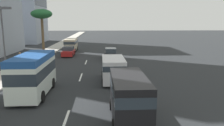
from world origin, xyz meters
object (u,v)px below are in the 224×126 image
at_px(van_fourth, 129,95).
at_px(car_sixth, 111,54).
at_px(street_lamp, 4,36).
at_px(car_third, 68,51).
at_px(minibus_lead, 33,73).
at_px(van_second, 71,44).
at_px(van_fifth, 113,68).
at_px(pedestrian_mid_block, 20,59).
at_px(palm_tree, 42,15).

height_order(van_fourth, car_sixth, van_fourth).
bearing_deg(street_lamp, car_third, -11.22).
xyz_separation_m(minibus_lead, van_second, (25.69, 0.51, -0.40)).
distance_m(minibus_lead, van_fifth, 7.25).
bearing_deg(street_lamp, van_fifth, -89.14).
bearing_deg(car_third, street_lamp, -11.22).
relative_size(pedestrian_mid_block, palm_tree, 0.24).
height_order(minibus_lead, pedestrian_mid_block, minibus_lead).
bearing_deg(van_fourth, car_sixth, 0.25).
distance_m(minibus_lead, pedestrian_mid_block, 10.97).
relative_size(van_second, pedestrian_mid_block, 2.63).
bearing_deg(car_sixth, car_third, 64.70).
bearing_deg(van_fifth, car_sixth, -1.48).
height_order(car_sixth, street_lamp, street_lamp).
relative_size(car_third, van_fourth, 0.84).
bearing_deg(minibus_lead, palm_tree, -167.75).
xyz_separation_m(van_fifth, street_lamp, (-0.15, 9.70, 3.03)).
xyz_separation_m(van_fifth, pedestrian_mid_block, (6.52, 10.91, -0.14)).
distance_m(pedestrian_mid_block, street_lamp, 7.48).
height_order(van_fifth, street_lamp, street_lamp).
bearing_deg(street_lamp, van_second, -7.21).
xyz_separation_m(van_fifth, car_sixth, (12.78, -0.33, -0.52)).
height_order(minibus_lead, van_fifth, minibus_lead).
bearing_deg(minibus_lead, street_lamp, -134.69).
distance_m(van_second, pedestrian_mid_block, 16.23).
bearing_deg(van_second, street_lamp, -7.21).
relative_size(van_second, car_third, 1.13).
height_order(minibus_lead, car_third, minibus_lead).
xyz_separation_m(pedestrian_mid_block, street_lamp, (-6.66, -1.20, 3.17)).
distance_m(van_second, street_lamp, 22.76).
xyz_separation_m(car_sixth, pedestrian_mid_block, (-6.26, 11.23, 0.37)).
height_order(pedestrian_mid_block, street_lamp, street_lamp).
distance_m(minibus_lead, van_fourth, 8.31).
xyz_separation_m(car_third, pedestrian_mid_block, (-9.49, 4.41, 0.41)).
bearing_deg(car_third, van_second, -176.60).
distance_m(van_fourth, street_lamp, 13.27).
relative_size(pedestrian_mid_block, street_lamp, 0.27).
bearing_deg(van_fifth, pedestrian_mid_block, 59.14).
xyz_separation_m(van_second, car_third, (-6.23, -0.37, -0.57)).
bearing_deg(pedestrian_mid_block, street_lamp, 9.44).
xyz_separation_m(van_fifth, palm_tree, (17.96, 11.01, 5.37)).
relative_size(car_third, van_fifth, 0.89).
bearing_deg(van_fifth, van_fourth, -177.08).
bearing_deg(car_sixth, street_lamp, 142.18).
bearing_deg(palm_tree, minibus_lead, -167.75).
xyz_separation_m(minibus_lead, van_fifth, (3.45, -6.36, -0.42)).
xyz_separation_m(car_sixth, street_lamp, (-12.92, 10.03, 3.54)).
distance_m(palm_tree, street_lamp, 18.30).
bearing_deg(car_sixth, van_fifth, 178.52).
distance_m(car_sixth, street_lamp, 16.74).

